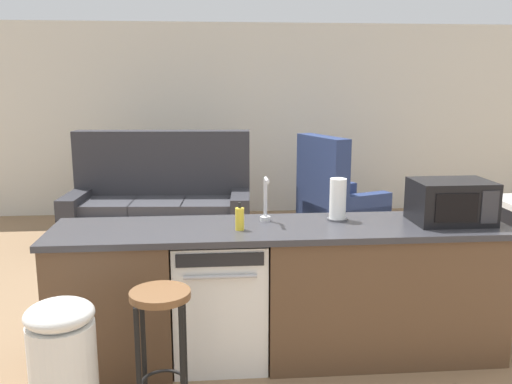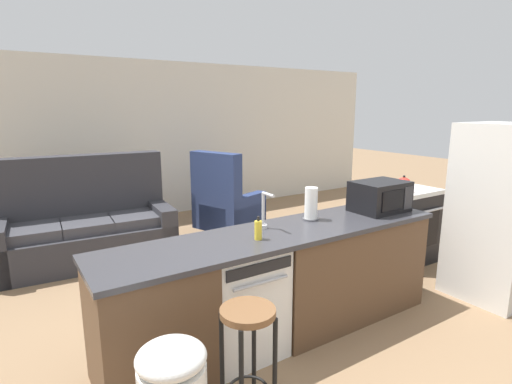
# 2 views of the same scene
# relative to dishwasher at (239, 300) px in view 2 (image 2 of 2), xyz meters

# --- Properties ---
(ground_plane) EXTENTS (24.00, 24.00, 0.00)m
(ground_plane) POSITION_rel_dishwasher_xyz_m (0.25, 0.00, -0.42)
(ground_plane) COLOR #896B4C
(wall_back) EXTENTS (10.00, 0.06, 2.60)m
(wall_back) POSITION_rel_dishwasher_xyz_m (0.55, 4.20, 0.88)
(wall_back) COLOR silver
(wall_back) RESTS_ON ground_plane
(kitchen_counter) EXTENTS (2.94, 0.66, 0.90)m
(kitchen_counter) POSITION_rel_dishwasher_xyz_m (0.49, 0.00, -0.00)
(kitchen_counter) COLOR brown
(kitchen_counter) RESTS_ON ground_plane
(dishwasher) EXTENTS (0.58, 0.61, 0.84)m
(dishwasher) POSITION_rel_dishwasher_xyz_m (0.00, 0.00, 0.00)
(dishwasher) COLOR white
(dishwasher) RESTS_ON ground_plane
(stove_range) EXTENTS (0.76, 0.68, 0.90)m
(stove_range) POSITION_rel_dishwasher_xyz_m (2.60, 0.55, 0.03)
(stove_range) COLOR black
(stove_range) RESTS_ON ground_plane
(refrigerator) EXTENTS (0.72, 0.73, 1.71)m
(refrigerator) POSITION_rel_dishwasher_xyz_m (2.60, -0.55, 0.43)
(refrigerator) COLOR silver
(refrigerator) RESTS_ON ground_plane
(microwave) EXTENTS (0.50, 0.37, 0.28)m
(microwave) POSITION_rel_dishwasher_xyz_m (1.53, -0.00, 0.62)
(microwave) COLOR black
(microwave) RESTS_ON kitchen_counter
(sink_faucet) EXTENTS (0.07, 0.18, 0.30)m
(sink_faucet) POSITION_rel_dishwasher_xyz_m (0.31, 0.12, 0.61)
(sink_faucet) COLOR silver
(sink_faucet) RESTS_ON kitchen_counter
(paper_towel_roll) EXTENTS (0.14, 0.14, 0.28)m
(paper_towel_roll) POSITION_rel_dishwasher_xyz_m (0.80, 0.12, 0.62)
(paper_towel_roll) COLOR #4C4C51
(paper_towel_roll) RESTS_ON kitchen_counter
(soap_bottle) EXTENTS (0.06, 0.06, 0.18)m
(soap_bottle) POSITION_rel_dishwasher_xyz_m (0.13, -0.07, 0.55)
(soap_bottle) COLOR yellow
(soap_bottle) RESTS_ON kitchen_counter
(kettle) EXTENTS (0.21, 0.17, 0.19)m
(kettle) POSITION_rel_dishwasher_xyz_m (2.43, 0.42, 0.56)
(kettle) COLOR red
(kettle) RESTS_ON stove_range
(bar_stool) EXTENTS (0.32, 0.32, 0.74)m
(bar_stool) POSITION_rel_dishwasher_xyz_m (-0.32, -0.66, 0.11)
(bar_stool) COLOR brown
(bar_stool) RESTS_ON ground_plane
(couch) EXTENTS (2.06, 1.04, 1.27)m
(couch) POSITION_rel_dishwasher_xyz_m (-0.61, 2.68, -0.03)
(couch) COLOR #2D2D33
(couch) RESTS_ON ground_plane
(armchair) EXTENTS (1.05, 1.08, 1.20)m
(armchair) POSITION_rel_dishwasher_xyz_m (1.44, 2.87, -0.07)
(armchair) COLOR navy
(armchair) RESTS_ON ground_plane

